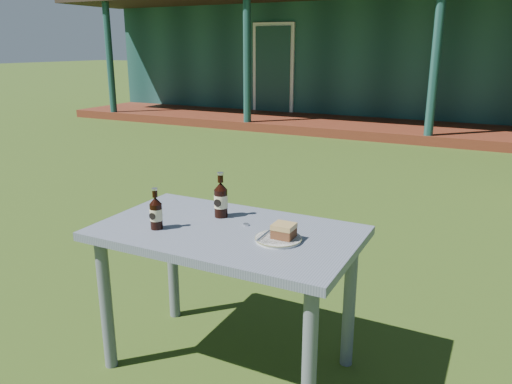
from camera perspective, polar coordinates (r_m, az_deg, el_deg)
The scene contains 9 objects.
ground at distance 3.94m, azimuth 8.60°, elevation -6.70°, with size 80.00×80.00×0.00m, color #334916.
pavilion at distance 12.89m, azimuth 22.74°, elevation 15.51°, with size 15.80×8.30×3.45m.
cafe_table at distance 2.34m, azimuth -3.33°, elevation -6.59°, with size 1.20×0.70×0.72m.
plate at distance 2.17m, azimuth 2.58°, elevation -5.37°, with size 0.20×0.20×0.01m.
cake_slice at distance 2.16m, azimuth 3.19°, elevation -4.42°, with size 0.09×0.09×0.06m.
fork at distance 2.18m, azimuth 0.91°, elevation -4.99°, with size 0.01×0.14×0.00m, color silver.
cola_bottle_near at distance 2.44m, azimuth -4.04°, elevation -0.83°, with size 0.07×0.07×0.22m.
cola_bottle_far at distance 2.33m, azimuth -11.36°, elevation -2.33°, with size 0.06×0.06×0.19m.
bottle_cap at distance 2.35m, azimuth -1.14°, elevation -3.74°, with size 0.03×0.03×0.01m, color silver.
Camera 1 is at (1.09, -3.46, 1.53)m, focal length 35.00 mm.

